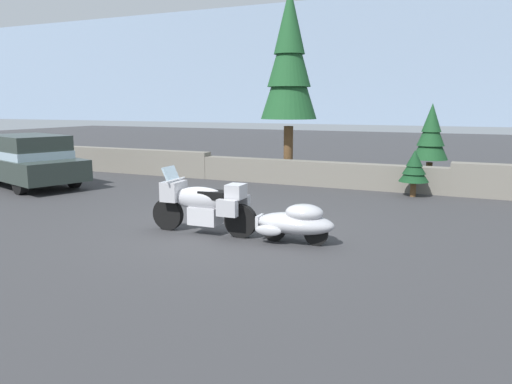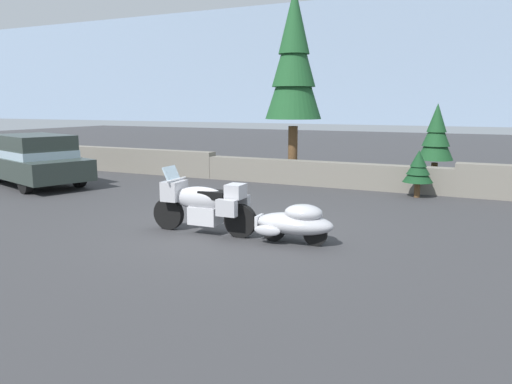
{
  "view_description": "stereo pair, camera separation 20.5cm",
  "coord_description": "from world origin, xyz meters",
  "px_view_note": "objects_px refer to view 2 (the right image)",
  "views": [
    {
      "loc": [
        4.9,
        -9.0,
        2.57
      ],
      "look_at": [
        0.77,
        -0.01,
        0.85
      ],
      "focal_mm": 35.36,
      "sensor_mm": 36.0,
      "label": 1
    },
    {
      "loc": [
        5.08,
        -8.91,
        2.57
      ],
      "look_at": [
        0.77,
        -0.01,
        0.85
      ],
      "focal_mm": 35.36,
      "sensor_mm": 36.0,
      "label": 2
    }
  ],
  "objects_px": {
    "car_shaped_trailer": "(295,222)",
    "pine_tree_far_right": "(436,135)",
    "suv_at_left_edge": "(33,159)",
    "touring_motorcycle": "(203,203)",
    "pine_tree_tall": "(294,60)"
  },
  "relations": [
    {
      "from": "car_shaped_trailer",
      "to": "pine_tree_far_right",
      "type": "height_order",
      "value": "pine_tree_far_right"
    },
    {
      "from": "car_shaped_trailer",
      "to": "suv_at_left_edge",
      "type": "height_order",
      "value": "suv_at_left_edge"
    },
    {
      "from": "car_shaped_trailer",
      "to": "touring_motorcycle",
      "type": "bearing_deg",
      "value": -177.53
    },
    {
      "from": "car_shaped_trailer",
      "to": "pine_tree_tall",
      "type": "distance_m",
      "value": 8.84
    },
    {
      "from": "suv_at_left_edge",
      "to": "pine_tree_tall",
      "type": "bearing_deg",
      "value": 33.49
    },
    {
      "from": "touring_motorcycle",
      "to": "car_shaped_trailer",
      "type": "height_order",
      "value": "touring_motorcycle"
    },
    {
      "from": "pine_tree_tall",
      "to": "car_shaped_trailer",
      "type": "bearing_deg",
      "value": -67.96
    },
    {
      "from": "pine_tree_tall",
      "to": "pine_tree_far_right",
      "type": "distance_m",
      "value": 5.18
    },
    {
      "from": "pine_tree_tall",
      "to": "pine_tree_far_right",
      "type": "relative_size",
      "value": 2.45
    },
    {
      "from": "touring_motorcycle",
      "to": "suv_at_left_edge",
      "type": "height_order",
      "value": "suv_at_left_edge"
    },
    {
      "from": "pine_tree_tall",
      "to": "pine_tree_far_right",
      "type": "height_order",
      "value": "pine_tree_tall"
    },
    {
      "from": "suv_at_left_edge",
      "to": "pine_tree_far_right",
      "type": "height_order",
      "value": "pine_tree_far_right"
    },
    {
      "from": "touring_motorcycle",
      "to": "pine_tree_tall",
      "type": "height_order",
      "value": "pine_tree_tall"
    },
    {
      "from": "touring_motorcycle",
      "to": "pine_tree_far_right",
      "type": "height_order",
      "value": "pine_tree_far_right"
    },
    {
      "from": "suv_at_left_edge",
      "to": "pine_tree_far_right",
      "type": "relative_size",
      "value": 1.97
    }
  ]
}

